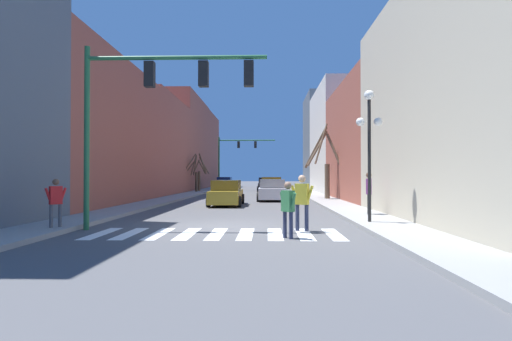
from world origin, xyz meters
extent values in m
plane|color=#4C4C4F|center=(0.00, 0.00, 0.00)|extent=(240.00, 240.00, 0.00)
cube|color=gray|center=(-5.70, 0.00, 0.07)|extent=(2.02, 90.00, 0.15)
cube|color=gray|center=(5.70, 0.00, 0.07)|extent=(2.02, 90.00, 0.15)
cube|color=#934C3D|center=(-9.71, 9.66, 4.36)|extent=(6.00, 14.42, 8.72)
cube|color=#934C3D|center=(-9.71, 22.73, 4.50)|extent=(6.00, 11.71, 9.00)
cube|color=#934C3D|center=(-9.71, 35.58, 5.74)|extent=(6.00, 13.99, 11.48)
cube|color=#934C3D|center=(-9.71, 48.49, 5.69)|extent=(6.00, 11.82, 11.37)
cube|color=#BCB299|center=(9.71, 0.96, 4.61)|extent=(6.00, 13.92, 9.21)
cube|color=#934C3D|center=(9.71, 14.39, 4.13)|extent=(6.00, 12.96, 8.27)
cube|color=beige|center=(9.71, 27.36, 5.38)|extent=(6.00, 12.97, 10.77)
cube|color=#515B66|center=(9.71, 38.39, 6.15)|extent=(6.00, 9.08, 12.30)
cube|color=white|center=(-3.60, -1.78, 0.00)|extent=(0.45, 2.60, 0.01)
cube|color=white|center=(-2.70, -1.78, 0.00)|extent=(0.45, 2.60, 0.01)
cube|color=white|center=(-1.80, -1.78, 0.00)|extent=(0.45, 2.60, 0.01)
cube|color=white|center=(-0.90, -1.78, 0.00)|extent=(0.45, 2.60, 0.01)
cube|color=white|center=(0.00, -1.78, 0.00)|extent=(0.45, 2.60, 0.01)
cube|color=white|center=(0.90, -1.78, 0.00)|extent=(0.45, 2.60, 0.01)
cube|color=white|center=(1.80, -1.78, 0.00)|extent=(0.45, 2.60, 0.01)
cube|color=white|center=(2.70, -1.78, 0.00)|extent=(0.45, 2.60, 0.01)
cube|color=white|center=(3.60, -1.78, 0.00)|extent=(0.45, 2.60, 0.01)
cylinder|color=#236038|center=(-4.44, -0.98, 3.06)|extent=(0.18, 0.18, 6.11)
cylinder|color=#236038|center=(-1.44, -0.98, 5.71)|extent=(6.00, 0.14, 0.14)
cube|color=black|center=(-2.34, -0.98, 5.16)|extent=(0.32, 0.28, 0.84)
cube|color=black|center=(-0.54, -0.98, 5.16)|extent=(0.32, 0.28, 0.84)
cube|color=black|center=(0.96, -0.98, 5.16)|extent=(0.32, 0.28, 0.84)
cylinder|color=#236038|center=(-4.44, 35.74, 3.33)|extent=(0.18, 0.18, 6.66)
cylinder|color=#236038|center=(-0.92, 35.74, 6.26)|extent=(7.03, 0.14, 0.14)
cube|color=black|center=(-1.98, 35.74, 5.71)|extent=(0.32, 0.28, 0.84)
cube|color=black|center=(0.13, 35.74, 5.71)|extent=(0.32, 0.28, 0.84)
cylinder|color=black|center=(5.23, 0.36, 2.34)|extent=(0.12, 0.12, 4.37)
sphere|color=white|center=(5.23, 0.36, 4.70)|extent=(0.36, 0.36, 0.36)
sphere|color=white|center=(4.91, 0.36, 3.74)|extent=(0.31, 0.31, 0.31)
sphere|color=white|center=(5.55, 0.36, 3.74)|extent=(0.31, 0.31, 0.31)
cube|color=#A38423|center=(1.97, 23.75, 0.59)|extent=(1.95, 4.14, 0.83)
cube|color=#594813|center=(1.97, 23.75, 1.34)|extent=(1.79, 2.15, 0.68)
cylinder|color=black|center=(0.98, 25.04, 0.32)|extent=(0.22, 0.64, 0.64)
cylinder|color=black|center=(2.96, 25.04, 0.32)|extent=(0.22, 0.64, 0.64)
cylinder|color=black|center=(0.98, 22.47, 0.32)|extent=(0.22, 0.64, 0.64)
cylinder|color=black|center=(2.96, 22.47, 0.32)|extent=(0.22, 0.64, 0.64)
cube|color=black|center=(1.49, 31.64, 0.57)|extent=(1.82, 4.11, 0.79)
cube|color=black|center=(1.49, 31.64, 1.29)|extent=(1.68, 2.14, 0.64)
cylinder|color=black|center=(0.56, 32.91, 0.32)|extent=(0.22, 0.64, 0.64)
cylinder|color=black|center=(2.42, 32.91, 0.32)|extent=(0.22, 0.64, 0.64)
cylinder|color=black|center=(0.56, 30.37, 0.32)|extent=(0.22, 0.64, 0.64)
cylinder|color=black|center=(2.42, 30.37, 0.32)|extent=(0.22, 0.64, 0.64)
cube|color=#A38423|center=(-0.91, 10.15, 0.55)|extent=(1.74, 4.66, 0.75)
cube|color=#594813|center=(-0.91, 10.15, 1.23)|extent=(1.60, 2.42, 0.61)
cylinder|color=black|center=(-0.02, 8.71, 0.32)|extent=(0.22, 0.64, 0.64)
cylinder|color=black|center=(-1.80, 8.71, 0.32)|extent=(0.22, 0.64, 0.64)
cylinder|color=black|center=(-0.02, 11.60, 0.32)|extent=(0.22, 0.64, 0.64)
cylinder|color=black|center=(-1.80, 11.60, 0.32)|extent=(0.22, 0.64, 0.64)
cube|color=silver|center=(1.93, 14.89, 0.55)|extent=(1.91, 4.38, 0.75)
cube|color=slate|center=(1.93, 14.89, 1.24)|extent=(1.75, 2.28, 0.62)
cylinder|color=black|center=(0.96, 16.25, 0.32)|extent=(0.22, 0.64, 0.64)
cylinder|color=black|center=(2.90, 16.25, 0.32)|extent=(0.22, 0.64, 0.64)
cylinder|color=black|center=(0.96, 13.53, 0.32)|extent=(0.22, 0.64, 0.64)
cylinder|color=black|center=(2.90, 13.53, 0.32)|extent=(0.22, 0.64, 0.64)
cube|color=navy|center=(-3.55, 34.04, 0.58)|extent=(1.77, 4.59, 0.81)
cube|color=#0E1C46|center=(-3.55, 34.04, 1.32)|extent=(1.63, 2.38, 0.67)
cylinder|color=black|center=(-4.46, 35.46, 0.32)|extent=(0.22, 0.64, 0.64)
cylinder|color=black|center=(-2.65, 35.46, 0.32)|extent=(0.22, 0.64, 0.64)
cylinder|color=black|center=(-4.46, 32.62, 0.32)|extent=(0.22, 0.64, 0.64)
cylinder|color=black|center=(-2.65, 32.62, 0.32)|extent=(0.22, 0.64, 0.64)
cylinder|color=#282D47|center=(2.23, -2.71, 0.38)|extent=(0.11, 0.11, 0.77)
cylinder|color=#282D47|center=(2.07, -2.48, 0.38)|extent=(0.11, 0.11, 0.77)
cube|color=#337542|center=(2.15, -2.60, 1.07)|extent=(0.39, 0.43, 0.61)
sphere|color=#8C664C|center=(2.15, -2.60, 1.51)|extent=(0.22, 0.22, 0.22)
cylinder|color=#337542|center=(2.28, -2.77, 1.03)|extent=(0.22, 0.26, 0.59)
cylinder|color=#337542|center=(2.02, -2.42, 1.03)|extent=(0.22, 0.26, 0.59)
cylinder|color=#4C4C51|center=(-5.32, -1.54, 0.52)|extent=(0.11, 0.11, 0.73)
cylinder|color=#4C4C51|center=(-5.13, -1.35, 0.52)|extent=(0.11, 0.11, 0.73)
cube|color=red|center=(-5.22, -1.45, 1.17)|extent=(0.40, 0.40, 0.58)
sphere|color=brown|center=(-5.22, -1.45, 1.60)|extent=(0.21, 0.21, 0.21)
cylinder|color=red|center=(-5.37, -1.59, 1.14)|extent=(0.24, 0.23, 0.56)
cylinder|color=red|center=(-5.08, -1.30, 1.14)|extent=(0.24, 0.23, 0.56)
cylinder|color=black|center=(5.91, 3.10, 0.58)|extent=(0.13, 0.13, 0.85)
cylinder|color=black|center=(5.98, 3.40, 0.58)|extent=(0.13, 0.13, 0.85)
cube|color=#9E4C93|center=(5.95, 3.25, 1.34)|extent=(0.33, 0.46, 0.67)
sphere|color=brown|center=(5.95, 3.25, 1.83)|extent=(0.24, 0.24, 0.24)
cylinder|color=#9E4C93|center=(5.88, 3.02, 1.30)|extent=(0.17, 0.31, 0.65)
cylinder|color=#9E4C93|center=(6.01, 3.48, 1.30)|extent=(0.17, 0.31, 0.65)
cylinder|color=#282D47|center=(2.83, -1.13, 0.43)|extent=(0.13, 0.13, 0.86)
cylinder|color=#282D47|center=(2.54, -1.01, 0.43)|extent=(0.13, 0.13, 0.86)
cube|color=gold|center=(2.69, -1.07, 1.20)|extent=(0.48, 0.38, 0.68)
sphere|color=tan|center=(2.69, -1.07, 1.70)|extent=(0.24, 0.24, 0.24)
cylinder|color=gold|center=(2.91, -1.17, 1.16)|extent=(0.31, 0.20, 0.66)
cylinder|color=gold|center=(2.46, -0.98, 1.16)|extent=(0.31, 0.20, 0.66)
cylinder|color=#473828|center=(-5.89, 27.91, 1.16)|extent=(0.28, 0.28, 2.03)
cylinder|color=#473828|center=(-6.44, 27.47, 2.76)|extent=(1.13, 1.04, 1.64)
cylinder|color=#473828|center=(-6.06, 27.25, 2.94)|extent=(0.43, 1.42, 2.20)
cylinder|color=#473828|center=(-6.43, 27.11, 3.14)|extent=(1.04, 1.75, 2.08)
cylinder|color=#473828|center=(-6.15, 28.46, 2.85)|extent=(0.59, 1.20, 2.03)
cylinder|color=brown|center=(-5.89, 29.64, 1.22)|extent=(0.26, 0.26, 2.14)
cylinder|color=brown|center=(-5.56, 30.00, 3.20)|extent=(0.77, 0.85, 1.97)
cylinder|color=brown|center=(-5.42, 30.19, 2.93)|extent=(0.99, 1.22, 1.90)
cylinder|color=brown|center=(-6.18, 29.45, 2.80)|extent=(0.68, 0.51, 1.53)
cylinder|color=brown|center=(-5.56, 29.81, 2.70)|extent=(0.78, 0.48, 1.43)
cylinder|color=brown|center=(-5.45, 29.28, 3.12)|extent=(0.99, 0.86, 2.33)
cylinder|color=brown|center=(5.96, 15.17, 1.41)|extent=(0.37, 0.37, 2.51)
cylinder|color=brown|center=(5.22, 15.87, 3.90)|extent=(1.59, 1.61, 3.05)
cylinder|color=brown|center=(5.20, 14.78, 3.79)|extent=(1.64, 0.99, 2.63)
cylinder|color=brown|center=(6.43, 14.83, 3.60)|extent=(1.13, 0.88, 2.62)
cylinder|color=brown|center=(5.47, 14.74, 4.13)|extent=(1.09, 1.00, 3.01)
camera|label=1|loc=(1.54, -14.06, 1.79)|focal=28.00mm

